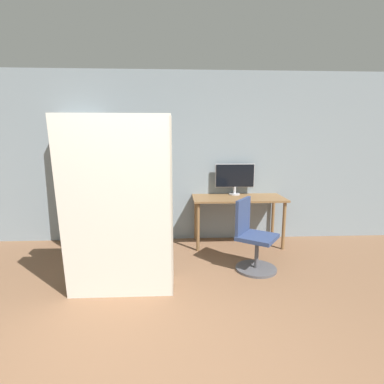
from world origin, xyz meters
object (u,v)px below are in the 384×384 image
Objects in this scene: mattress_near at (118,210)px; mattress_far at (123,204)px; monitor at (235,177)px; office_chair at (253,242)px; bookshelf at (79,186)px.

mattress_near and mattress_far have the same top height.
mattress_near is at bearing -130.93° from monitor.
monitor is 2.33m from mattress_near.
office_chair is 1.70m from mattress_far.
monitor is 2.12m from mattress_far.
mattress_near reaches higher than monitor.
monitor is 0.70× the size of office_chair.
mattress_near is (-1.53, -1.76, -0.10)m from monitor.
mattress_near is 1.00× the size of mattress_far.
monitor is 0.33× the size of mattress_far.
bookshelf is (-2.46, -0.02, -0.13)m from monitor.
monitor is at bearing 91.49° from office_chair.
office_chair is 0.47× the size of bookshelf.
mattress_near is at bearing -61.83° from bookshelf.
office_chair is 1.78m from mattress_near.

